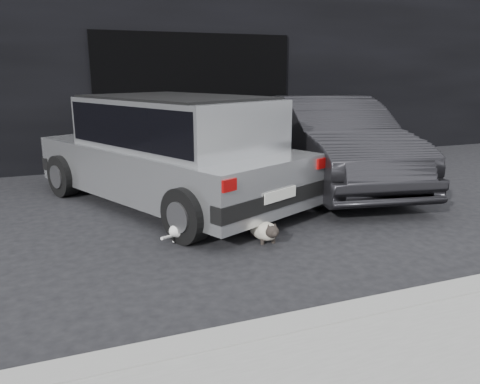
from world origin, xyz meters
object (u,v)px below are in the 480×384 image
object	(u,v)px
silver_hatchback	(172,146)
cat_siamese	(264,230)
cat_white	(189,226)
second_car	(329,141)

from	to	relation	value
silver_hatchback	cat_siamese	size ratio (longest dim) A/B	5.73
silver_hatchback	cat_siamese	world-z (taller)	silver_hatchback
cat_white	cat_siamese	bearing A→B (deg)	43.16
second_car	cat_white	world-z (taller)	second_car
second_car	cat_siamese	distance (m)	3.09
cat_siamese	cat_white	world-z (taller)	cat_white
second_car	cat_siamese	xyz separation A→B (m)	(-2.13, -2.15, -0.61)
silver_hatchback	cat_siamese	bearing A→B (deg)	-97.45
cat_siamese	cat_white	xyz separation A→B (m)	(-0.78, 0.34, 0.04)
second_car	cat_siamese	bearing A→B (deg)	-124.47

